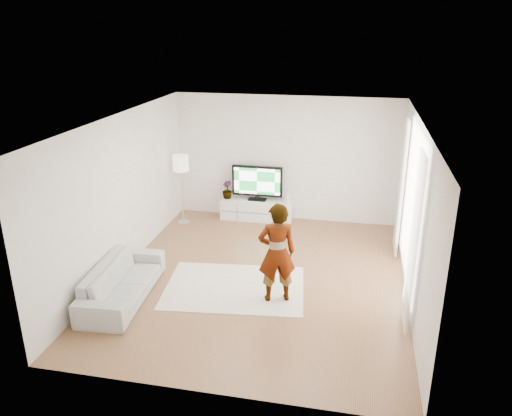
% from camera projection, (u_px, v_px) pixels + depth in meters
% --- Properties ---
extents(floor, '(6.00, 6.00, 0.00)m').
position_uv_depth(floor, '(259.00, 278.00, 8.84)').
color(floor, '#9B6746').
rests_on(floor, ground).
extents(ceiling, '(6.00, 6.00, 0.00)m').
position_uv_depth(ceiling, '(260.00, 120.00, 7.86)').
color(ceiling, white).
rests_on(ceiling, wall_back).
extents(wall_left, '(0.02, 6.00, 2.80)m').
position_uv_depth(wall_left, '(121.00, 194.00, 8.82)').
color(wall_left, white).
rests_on(wall_left, floor).
extents(wall_right, '(0.02, 6.00, 2.80)m').
position_uv_depth(wall_right, '(415.00, 215.00, 7.87)').
color(wall_right, white).
rests_on(wall_right, floor).
extents(wall_back, '(5.00, 0.02, 2.80)m').
position_uv_depth(wall_back, '(286.00, 159.00, 11.10)').
color(wall_back, white).
rests_on(wall_back, floor).
extents(wall_front, '(5.00, 0.02, 2.80)m').
position_uv_depth(wall_front, '(207.00, 293.00, 5.59)').
color(wall_front, white).
rests_on(wall_front, floor).
extents(window, '(0.01, 2.60, 2.50)m').
position_uv_depth(window, '(412.00, 205.00, 8.14)').
color(window, white).
rests_on(window, wall_right).
extents(curtain_near, '(0.04, 0.70, 2.60)m').
position_uv_depth(curtain_near, '(413.00, 243.00, 6.99)').
color(curtain_near, white).
rests_on(curtain_near, floor).
extents(curtain_far, '(0.04, 0.70, 2.60)m').
position_uv_depth(curtain_far, '(401.00, 187.00, 9.38)').
color(curtain_far, white).
rests_on(curtain_far, floor).
extents(media_console, '(1.64, 0.47, 0.46)m').
position_uv_depth(media_console, '(257.00, 210.00, 11.41)').
color(media_console, white).
rests_on(media_console, floor).
extents(television, '(1.15, 0.23, 0.80)m').
position_uv_depth(television, '(257.00, 182.00, 11.20)').
color(television, black).
rests_on(television, media_console).
extents(game_console, '(0.07, 0.16, 0.20)m').
position_uv_depth(game_console, '(288.00, 198.00, 11.16)').
color(game_console, white).
rests_on(game_console, media_console).
extents(potted_plant, '(0.29, 0.29, 0.41)m').
position_uv_depth(potted_plant, '(227.00, 190.00, 11.39)').
color(potted_plant, '#3F7238').
rests_on(potted_plant, media_console).
extents(rug, '(2.51, 1.94, 0.01)m').
position_uv_depth(rug, '(235.00, 287.00, 8.51)').
color(rug, white).
rests_on(rug, floor).
extents(player, '(0.70, 0.57, 1.66)m').
position_uv_depth(player, '(277.00, 253.00, 7.86)').
color(player, '#334772').
rests_on(player, rug).
extents(sofa, '(0.95, 2.11, 0.60)m').
position_uv_depth(sofa, '(122.00, 281.00, 8.11)').
color(sofa, '#BABBB5').
rests_on(sofa, floor).
extents(floor_lamp, '(0.35, 0.35, 1.56)m').
position_uv_depth(floor_lamp, '(181.00, 166.00, 10.85)').
color(floor_lamp, silver).
rests_on(floor_lamp, floor).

